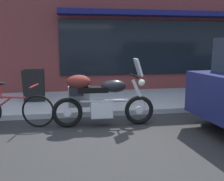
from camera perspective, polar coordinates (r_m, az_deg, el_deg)
The scene contains 4 objects.
ground_plane at distance 4.66m, azimuth -0.29°, elevation -10.44°, with size 80.00×80.00×0.00m, color #292929.
touring_motorcycle at distance 5.13m, azimuth -3.39°, elevation -1.56°, with size 2.10×0.69×1.38m.
parked_bicycle at distance 5.48m, azimuth -21.87°, elevation -3.97°, with size 1.72×0.54×0.92m.
sandwich_board_sign at distance 7.11m, azimuth -17.30°, elevation 1.04°, with size 0.55×0.40×0.87m.
Camera 1 is at (-0.67, -4.30, 1.65)m, focal length 40.32 mm.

